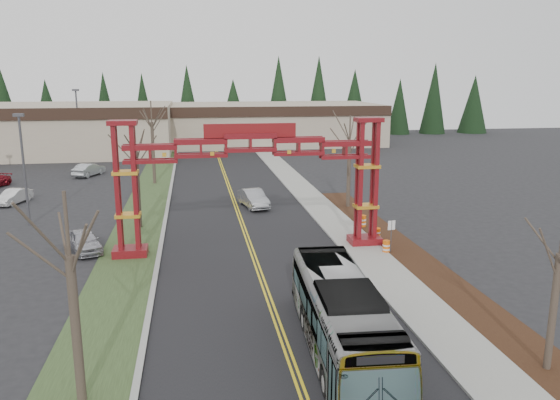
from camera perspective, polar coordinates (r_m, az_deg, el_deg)
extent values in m
cube|color=black|center=(44.04, -3.99, -2.48)|extent=(12.00, 110.00, 0.02)
cube|color=yellow|center=(44.02, -4.14, -2.47)|extent=(0.12, 100.00, 0.01)
cube|color=yellow|center=(44.05, -3.83, -2.46)|extent=(0.12, 100.00, 0.01)
cube|color=#9D9D98|center=(44.96, 3.85, -2.08)|extent=(0.30, 110.00, 0.15)
cube|color=gray|center=(45.30, 5.63, -2.00)|extent=(2.60, 110.00, 0.14)
cube|color=black|center=(32.75, 16.86, -8.33)|extent=(2.60, 50.00, 0.12)
cube|color=#2F4120|center=(44.08, -14.41, -2.81)|extent=(4.00, 110.00, 0.08)
cube|color=#9D9D98|center=(43.93, -12.01, -2.69)|extent=(0.30, 110.00, 0.15)
cube|color=#610C0F|center=(37.33, -15.36, -5.25)|extent=(2.20, 1.60, 0.60)
cube|color=#610C0F|center=(36.00, -16.68, 1.09)|extent=(0.28, 0.28, 8.00)
cube|color=#610C0F|center=(35.87, -14.94, 1.15)|extent=(0.28, 0.28, 8.00)
cube|color=#610C0F|center=(36.68, -16.54, 1.31)|extent=(0.28, 0.28, 8.00)
cube|color=#610C0F|center=(36.55, -14.84, 1.37)|extent=(0.28, 0.28, 8.00)
cube|color=gold|center=(36.66, -15.58, -1.53)|extent=(1.60, 1.10, 0.22)
cube|color=gold|center=(36.10, -15.85, 2.79)|extent=(1.60, 1.10, 0.22)
cube|color=#610C0F|center=(35.72, -16.15, 7.77)|extent=(1.80, 1.20, 0.30)
cube|color=#610C0F|center=(38.89, 8.83, -4.22)|extent=(2.20, 1.60, 0.60)
cube|color=#610C0F|center=(37.38, 8.41, 1.90)|extent=(0.28, 0.28, 8.00)
cube|color=#610C0F|center=(37.73, 10.01, 1.94)|extent=(0.28, 0.28, 8.00)
cube|color=#610C0F|center=(38.04, 8.10, 2.10)|extent=(0.28, 0.28, 8.00)
cube|color=#610C0F|center=(38.38, 9.67, 2.14)|extent=(0.28, 0.28, 8.00)
cube|color=gold|center=(38.25, 8.95, -0.63)|extent=(1.60, 1.10, 0.22)
cube|color=gold|center=(37.71, 9.10, 3.51)|extent=(1.60, 1.10, 0.22)
cube|color=#610C0F|center=(37.35, 9.27, 8.29)|extent=(1.80, 1.20, 0.30)
cube|color=#610C0F|center=(35.77, -3.14, 6.24)|extent=(16.00, 0.90, 1.00)
cube|color=#610C0F|center=(35.88, -3.12, 4.81)|extent=(16.00, 0.90, 0.60)
cube|color=maroon|center=(35.71, -3.15, 7.27)|extent=(6.00, 0.25, 0.90)
cube|color=tan|center=(93.46, -25.62, 6.67)|extent=(46.00, 22.00, 7.50)
cube|color=tan|center=(98.64, -1.13, 8.00)|extent=(38.00, 20.00, 7.00)
cube|color=black|center=(88.49, -0.21, 9.22)|extent=(38.00, 0.40, 1.60)
cone|color=black|center=(114.71, -26.86, 8.81)|extent=(5.60, 5.60, 13.00)
cylinder|color=#382D26|center=(115.10, -26.58, 5.99)|extent=(0.80, 0.80, 1.60)
cone|color=black|center=(112.46, -22.69, 9.14)|extent=(5.60, 5.60, 13.00)
cylinder|color=#382D26|center=(112.86, -22.44, 6.26)|extent=(0.80, 0.80, 1.60)
cone|color=black|center=(110.83, -18.36, 9.44)|extent=(5.60, 5.60, 13.00)
cylinder|color=#382D26|center=(111.23, -18.16, 6.51)|extent=(0.80, 0.80, 1.60)
cone|color=black|center=(109.82, -13.92, 9.68)|extent=(5.60, 5.60, 13.00)
cylinder|color=#382D26|center=(110.23, -13.76, 6.72)|extent=(0.80, 0.80, 1.60)
cone|color=black|center=(109.47, -9.42, 9.87)|extent=(5.60, 5.60, 13.00)
cylinder|color=#382D26|center=(109.88, -9.31, 6.90)|extent=(0.80, 0.80, 1.60)
cone|color=black|center=(109.78, -4.91, 10.00)|extent=(5.60, 5.60, 13.00)
cylinder|color=#382D26|center=(110.18, -4.86, 7.03)|extent=(0.80, 0.80, 1.60)
cone|color=black|center=(110.74, -0.46, 10.06)|extent=(5.60, 5.60, 13.00)
cylinder|color=#382D26|center=(111.14, -0.45, 7.13)|extent=(0.80, 0.80, 1.60)
cone|color=black|center=(112.34, 3.90, 10.07)|extent=(5.60, 5.60, 13.00)
cylinder|color=#382D26|center=(112.73, 3.86, 7.18)|extent=(0.80, 0.80, 1.60)
cone|color=black|center=(114.55, 8.11, 10.03)|extent=(5.60, 5.60, 13.00)
cylinder|color=#382D26|center=(114.93, 8.02, 7.19)|extent=(0.80, 0.80, 1.60)
cone|color=black|center=(117.33, 12.14, 9.93)|extent=(5.60, 5.60, 13.00)
cylinder|color=#382D26|center=(117.71, 12.01, 7.16)|extent=(0.80, 0.80, 1.60)
cone|color=black|center=(120.65, 15.96, 9.80)|extent=(5.60, 5.60, 13.00)
cylinder|color=#382D26|center=(121.02, 15.80, 7.11)|extent=(0.80, 0.80, 1.60)
cone|color=black|center=(124.46, 19.56, 9.63)|extent=(5.60, 5.60, 13.00)
cylinder|color=#382D26|center=(124.82, 19.37, 7.03)|extent=(0.80, 0.80, 1.60)
imported|color=#B5B9BD|center=(23.59, 6.50, -12.10)|extent=(3.40, 11.88, 3.27)
imported|color=#A5A8AD|center=(49.47, -2.79, 0.16)|extent=(2.60, 5.10, 1.60)
imported|color=#ADADB5|center=(39.14, -19.79, -4.05)|extent=(3.27, 4.69, 1.48)
imported|color=white|center=(56.53, -26.09, 0.33)|extent=(2.65, 4.39, 1.37)
imported|color=#AAAFB2|center=(69.10, -19.34, 3.01)|extent=(3.40, 4.95, 1.54)
cylinder|color=#382D26|center=(21.00, -20.53, -12.69)|extent=(0.34, 0.34, 5.56)
cylinder|color=#382D26|center=(19.72, -21.39, -2.48)|extent=(0.13, 0.13, 2.37)
cylinder|color=#382D26|center=(43.56, -14.60, 0.99)|extent=(0.33, 0.33, 5.98)
cylinder|color=#382D26|center=(42.96, -14.90, 6.23)|extent=(0.12, 0.12, 2.24)
cylinder|color=#382D26|center=(61.47, -13.10, 4.78)|extent=(0.35, 0.35, 6.83)
cylinder|color=#382D26|center=(61.05, -13.31, 8.96)|extent=(0.13, 0.13, 2.38)
cylinder|color=#382D26|center=(24.29, 26.62, -10.56)|extent=(0.29, 0.29, 4.92)
cylinder|color=#382D26|center=(49.22, 7.19, 2.64)|extent=(0.34, 0.34, 6.03)
cylinder|color=#382D26|center=(48.68, 7.33, 7.38)|extent=(0.13, 0.13, 2.36)
cylinder|color=#3F3F44|center=(47.13, -25.15, 2.69)|extent=(0.19, 0.19, 8.61)
cube|color=#3F3F44|center=(46.66, -25.66, 8.01)|extent=(0.77, 0.38, 0.24)
cylinder|color=#3F3F44|center=(80.36, -20.31, 7.16)|extent=(0.22, 0.22, 9.77)
cube|color=#3F3F44|center=(80.10, -20.59, 10.71)|extent=(0.87, 0.43, 0.27)
cylinder|color=#3F3F44|center=(37.02, 11.52, -3.84)|extent=(0.06, 0.06, 2.28)
cube|color=white|center=(36.80, 11.58, -2.60)|extent=(0.52, 0.12, 0.62)
cylinder|color=#E7600C|center=(37.16, 11.03, -4.85)|extent=(0.48, 0.48, 0.91)
cylinder|color=white|center=(37.12, 11.04, -4.65)|extent=(0.49, 0.49, 0.11)
cylinder|color=white|center=(37.20, 11.02, -5.05)|extent=(0.49, 0.49, 0.11)
cylinder|color=#E7600C|center=(40.06, 10.10, -3.53)|extent=(0.47, 0.47, 0.91)
cylinder|color=white|center=(40.02, 10.10, -3.35)|extent=(0.49, 0.49, 0.11)
cylinder|color=white|center=(40.10, 10.09, -3.72)|extent=(0.49, 0.49, 0.11)
cylinder|color=#E7600C|center=(43.14, 8.62, -2.24)|extent=(0.52, 0.52, 1.01)
cylinder|color=white|center=(43.10, 8.62, -2.05)|extent=(0.54, 0.54, 0.12)
cylinder|color=white|center=(43.18, 8.61, -2.44)|extent=(0.54, 0.54, 0.12)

